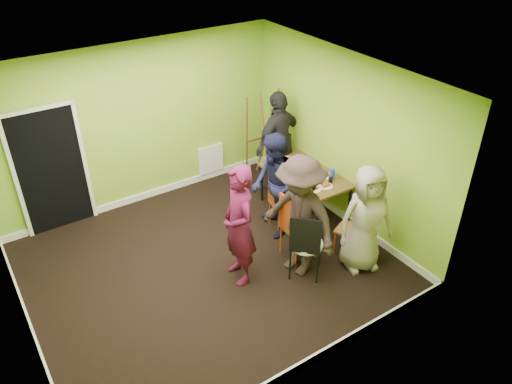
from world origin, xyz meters
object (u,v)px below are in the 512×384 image
Objects in this scene: orange_bottle at (296,167)px; thermos at (300,167)px; easel at (260,137)px; person_standing at (239,226)px; chair_front_end at (355,227)px; person_left_far at (274,186)px; chair_left_near at (295,224)px; person_back_end at (279,142)px; chair_bentwood at (306,242)px; blue_bottle at (332,174)px; chair_back_end at (282,155)px; chair_left_far at (279,200)px; person_front_end at (366,219)px; dining_table at (305,177)px.

thermos is at bearing -95.85° from orange_bottle.
person_standing is at bearing -129.38° from easel.
chair_front_end is 3.95× the size of thermos.
person_left_far is (-0.68, 1.13, 0.36)m from chair_front_end.
chair_left_near reaches higher than thermos.
person_back_end reaches higher than chair_front_end.
thermos is 3.10× the size of orange_bottle.
chair_bentwood is 1.59m from blue_bottle.
chair_back_end is 2.04m from chair_front_end.
chair_left_far is 4.86× the size of blue_bottle.
person_front_end reaches higher than chair_back_end.
chair_back_end is 4.92× the size of thermos.
chair_back_end is 0.58× the size of person_back_end.
thermos reaches higher than chair_front_end.
person_left_far is at bearing 96.91° from chair_front_end.
chair_left_far is 0.48× the size of person_back_end.
orange_bottle is (0.56, 0.31, 0.28)m from chair_left_far.
easel is at bearing 158.55° from chair_left_near.
person_back_end is at bearing 151.40° from chair_left_near.
chair_back_end is at bearing 62.44° from chair_front_end.
thermos is (-0.06, -1.30, -0.01)m from easel.
person_left_far is at bearing 37.97° from person_back_end.
person_back_end is (0.96, 1.75, 0.33)m from chair_left_near.
person_left_far is 1.35m from person_back_end.
person_back_end reaches higher than thermos.
chair_left_near reaches higher than dining_table.
chair_left_near is at bearing -131.00° from thermos.
easel is (0.01, 1.38, 0.18)m from dining_table.
person_back_end reaches higher than blue_bottle.
chair_left_far is 0.50× the size of person_standing.
person_standing reaches higher than chair_front_end.
easel is 0.98× the size of person_standing.
dining_table is 0.63m from chair_left_far.
chair_left_far is 12.53× the size of orange_bottle.
dining_table is at bearing -82.20° from orange_bottle.
chair_left_near is 2.44m from easel.
chair_left_far is 1.57m from person_front_end.
chair_left_near reaches higher than orange_bottle.
dining_table is at bearing 62.58° from chair_front_end.
chair_left_far is at bearing -112.39° from easel.
chair_left_near is 0.96m from person_standing.
blue_bottle is (0.85, -0.27, 0.34)m from chair_left_far.
easel is at bearing 87.81° from orange_bottle.
person_back_end reaches higher than chair_left_near.
blue_bottle is (1.27, 0.94, 0.24)m from chair_bentwood.
easel is 9.54× the size of blue_bottle.
chair_bentwood is at bearing -122.68° from orange_bottle.
chair_left_near is at bearing -134.94° from dining_table.
chair_front_end is at bearing 31.89° from chair_left_far.
easel reaches higher than dining_table.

